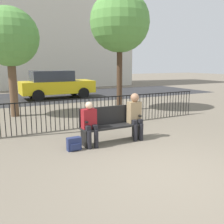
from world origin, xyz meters
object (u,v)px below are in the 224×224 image
park_bench (111,123)px  backpack (74,144)px  seated_person_0 (90,122)px  tree_1 (9,38)px  tree_0 (120,22)px  parked_car_0 (56,84)px  seated_person_1 (135,114)px

park_bench → backpack: 1.16m
seated_person_0 → backpack: (-0.45, -0.08, -0.47)m
tree_1 → tree_0: bearing=-10.8°
parked_car_0 → park_bench: bearing=-96.5°
seated_person_1 → tree_0: bearing=66.0°
seated_person_0 → tree_1: bearing=103.9°
park_bench → seated_person_1: size_ratio=1.32×
tree_0 → tree_1: bearing=169.2°
parked_car_0 → seated_person_0: bearing=-100.4°
park_bench → seated_person_0: (-0.64, -0.13, 0.13)m
seated_person_1 → backpack: size_ratio=3.82×
backpack → parked_car_0: parked_car_0 is taller
backpack → tree_1: (-0.72, 4.80, 2.79)m
park_bench → tree_1: tree_1 is taller
park_bench → backpack: (-1.09, -0.22, -0.34)m
seated_person_0 → seated_person_1: size_ratio=0.89×
park_bench → backpack: park_bench is taller
tree_0 → parked_car_0: 6.02m
park_bench → parked_car_0: 8.97m
seated_person_0 → backpack: size_ratio=3.41×
park_bench → tree_1: 5.50m
seated_person_1 → seated_person_0: bearing=-179.7°
seated_person_1 → tree_0: tree_0 is taller
seated_person_0 → seated_person_1: seated_person_1 is taller
seated_person_1 → backpack: (-1.76, -0.09, -0.55)m
tree_1 → parked_car_0: bearing=56.8°
backpack → tree_0: 6.38m
park_bench → tree_1: bearing=111.5°
tree_1 → parked_car_0: tree_1 is taller
backpack → parked_car_0: 9.38m
park_bench → backpack: bearing=-168.7°
tree_0 → seated_person_1: bearing=-114.0°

